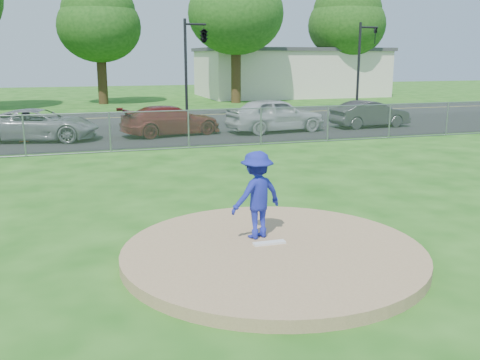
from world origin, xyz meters
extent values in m
plane|color=#1B5412|center=(0.00, 10.00, 0.00)|extent=(120.00, 120.00, 0.00)
cylinder|color=#997954|center=(0.00, 0.00, 0.10)|extent=(5.40, 5.40, 0.20)
cube|color=white|center=(0.00, 0.20, 0.22)|extent=(0.60, 0.15, 0.04)
cube|color=gray|center=(0.00, 12.00, 0.75)|extent=(40.00, 0.06, 1.50)
cube|color=black|center=(0.00, 16.50, 0.01)|extent=(50.00, 8.00, 0.01)
cube|color=black|center=(0.00, 24.00, 0.00)|extent=(60.00, 7.00, 0.01)
cube|color=beige|center=(16.00, 38.00, 2.00)|extent=(16.00, 9.00, 4.00)
cube|color=#3F3F42|center=(16.00, 38.00, 4.15)|extent=(16.40, 9.40, 0.30)
cylinder|color=#352413|center=(-1.00, 34.00, 1.92)|extent=(0.72, 0.72, 3.85)
ellipsoid|color=#194813|center=(-1.00, 34.00, 5.70)|extent=(6.16, 6.16, 5.24)
ellipsoid|color=#194813|center=(-1.00, 34.00, 6.78)|extent=(5.42, 5.42, 4.61)
cylinder|color=#392714|center=(9.00, 32.00, 2.27)|extent=(0.76, 0.76, 4.55)
ellipsoid|color=#1B4E14|center=(9.00, 32.00, 6.73)|extent=(7.28, 7.28, 6.19)
cylinder|color=#3B2215|center=(20.00, 35.00, 2.10)|extent=(0.74, 0.74, 4.20)
ellipsoid|color=#194512|center=(20.00, 35.00, 6.22)|extent=(6.72, 6.72, 5.71)
ellipsoid|color=#194512|center=(20.00, 35.00, 7.39)|extent=(5.91, 5.91, 5.03)
cylinder|color=black|center=(3.00, 22.00, 2.80)|extent=(0.16, 0.16, 5.60)
cylinder|color=black|center=(3.60, 22.00, 5.30)|extent=(1.20, 0.12, 0.12)
imported|color=black|center=(4.08, 22.00, 4.80)|extent=(0.53, 2.48, 1.00)
cylinder|color=black|center=(14.00, 22.00, 2.80)|extent=(0.16, 0.16, 5.60)
cylinder|color=black|center=(14.60, 22.00, 5.30)|extent=(1.20, 0.12, 0.12)
imported|color=black|center=(15.08, 22.00, 4.80)|extent=(0.16, 0.20, 1.00)
imported|color=#1C259C|center=(-0.09, 0.65, 1.02)|extent=(1.20, 0.91, 1.64)
cone|color=#FF500D|center=(-5.34, 15.78, 0.40)|extent=(0.40, 0.40, 0.78)
imported|color=gray|center=(-4.68, 15.86, 0.69)|extent=(5.26, 3.31, 1.36)
imported|color=maroon|center=(1.00, 15.85, 0.68)|extent=(4.92, 2.81, 1.34)
imported|color=#B9BBBD|center=(5.96, 15.46, 0.82)|extent=(4.95, 2.49, 1.62)
imported|color=#2A2A2C|center=(11.22, 15.67, 0.68)|extent=(4.12, 1.68, 1.33)
camera|label=1|loc=(-3.24, -8.44, 3.53)|focal=40.00mm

